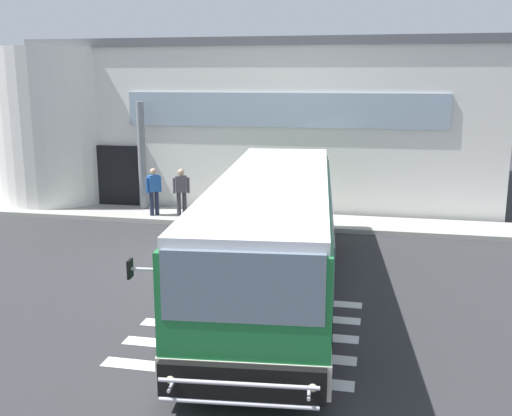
% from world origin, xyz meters
% --- Properties ---
extents(ground_plane, '(80.00, 90.00, 0.02)m').
position_xyz_m(ground_plane, '(0.00, 0.00, -0.01)').
color(ground_plane, '#2B2B2D').
rests_on(ground_plane, ground).
extents(bay_paint_stripes, '(4.40, 3.96, 0.01)m').
position_xyz_m(bay_paint_stripes, '(2.00, -4.20, 0.00)').
color(bay_paint_stripes, silver).
rests_on(bay_paint_stripes, ground).
extents(terminal_building, '(19.22, 13.80, 6.32)m').
position_xyz_m(terminal_building, '(-0.67, 11.55, 3.15)').
color(terminal_building, silver).
rests_on(terminal_building, ground).
extents(boarding_curb, '(21.42, 2.00, 0.15)m').
position_xyz_m(boarding_curb, '(0.00, 4.80, 0.07)').
color(boarding_curb, '#9E9B93').
rests_on(boarding_curb, ground).
extents(entry_support_column, '(0.28, 0.28, 3.93)m').
position_xyz_m(entry_support_column, '(-4.09, 5.40, 2.11)').
color(entry_support_column, slate).
rests_on(entry_support_column, boarding_curb).
extents(bus_main_foreground, '(3.65, 11.83, 2.70)m').
position_xyz_m(bus_main_foreground, '(2.08, -1.73, 1.33)').
color(bus_main_foreground, '#1E7238').
rests_on(bus_main_foreground, ground).
extents(passenger_near_column, '(0.43, 0.46, 1.68)m').
position_xyz_m(passenger_near_column, '(-3.29, 4.44, 1.08)').
color(passenger_near_column, '#1E2338').
rests_on(passenger_near_column, boarding_curb).
extents(passenger_by_doorway, '(0.55, 0.47, 1.68)m').
position_xyz_m(passenger_by_doorway, '(-2.31, 4.53, 1.11)').
color(passenger_by_doorway, '#2D2D33').
rests_on(passenger_by_doorway, boarding_curb).
extents(safety_bollard_yellow, '(0.18, 0.18, 0.90)m').
position_xyz_m(safety_bollard_yellow, '(0.01, 3.60, 0.45)').
color(safety_bollard_yellow, yellow).
rests_on(safety_bollard_yellow, ground).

